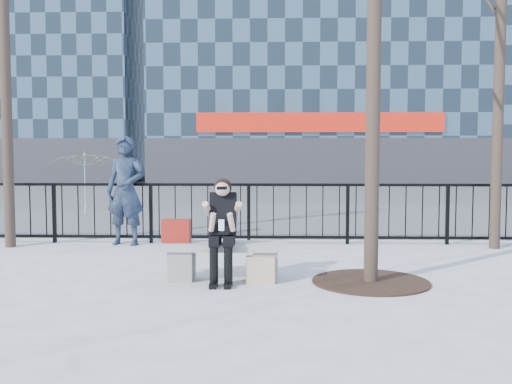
{
  "coord_description": "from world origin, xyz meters",
  "views": [
    {
      "loc": [
        0.65,
        -7.35,
        1.67
      ],
      "look_at": [
        0.4,
        0.8,
        1.1
      ],
      "focal_mm": 40.0,
      "sensor_mm": 36.0,
      "label": 1
    }
  ],
  "objects": [
    {
      "name": "ground",
      "position": [
        0.0,
        0.0,
        0.0
      ],
      "size": [
        120.0,
        120.0,
        0.0
      ],
      "primitive_type": "plane",
      "color": "#979692",
      "rests_on": "ground"
    },
    {
      "name": "street_surface",
      "position": [
        0.0,
        15.0,
        0.0
      ],
      "size": [
        60.0,
        23.0,
        0.01
      ],
      "primitive_type": "cube",
      "color": "#474747",
      "rests_on": "ground"
    },
    {
      "name": "railing",
      "position": [
        0.0,
        3.0,
        0.55
      ],
      "size": [
        14.0,
        0.06,
        1.1
      ],
      "color": "black",
      "rests_on": "ground"
    },
    {
      "name": "tree_grate",
      "position": [
        1.9,
        -0.1,
        0.01
      ],
      "size": [
        1.5,
        1.5,
        0.02
      ],
      "primitive_type": "cylinder",
      "color": "black",
      "rests_on": "ground"
    },
    {
      "name": "bench_main",
      "position": [
        0.0,
        0.0,
        0.3
      ],
      "size": [
        1.65,
        0.46,
        0.49
      ],
      "color": "slate",
      "rests_on": "ground"
    },
    {
      "name": "seated_woman",
      "position": [
        0.0,
        -0.16,
        0.67
      ],
      "size": [
        0.5,
        0.64,
        1.34
      ],
      "color": "black",
      "rests_on": "ground"
    },
    {
      "name": "handbag",
      "position": [
        -0.62,
        0.02,
        0.64
      ],
      "size": [
        0.37,
        0.18,
        0.3
      ],
      "primitive_type": "cube",
      "rotation": [
        0.0,
        0.0,
        -0.02
      ],
      "color": "maroon",
      "rests_on": "bench_main"
    },
    {
      "name": "shopping_bag",
      "position": [
        0.49,
        -0.18,
        0.17
      ],
      "size": [
        0.37,
        0.15,
        0.35
      ],
      "primitive_type": "cube",
      "rotation": [
        0.0,
        0.0,
        -0.06
      ],
      "color": "beige",
      "rests_on": "ground"
    },
    {
      "name": "standing_man",
      "position": [
        -2.01,
        2.8,
        0.98
      ],
      "size": [
        0.79,
        0.59,
        1.97
      ],
      "primitive_type": "imported",
      "rotation": [
        0.0,
        0.0,
        -0.18
      ],
      "color": "black",
      "rests_on": "ground"
    },
    {
      "name": "vendor_umbrella",
      "position": [
        -4.3,
        7.36,
        0.86
      ],
      "size": [
        2.33,
        2.35,
        1.71
      ],
      "primitive_type": "imported",
      "rotation": [
        0.0,
        0.0,
        -0.29
      ],
      "color": "yellow",
      "rests_on": "ground"
    }
  ]
}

